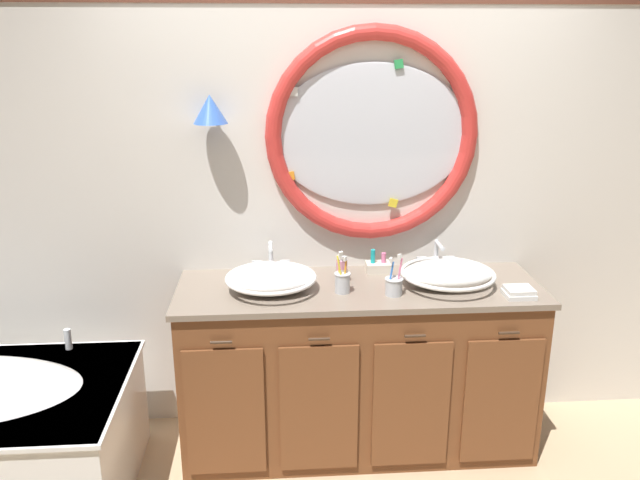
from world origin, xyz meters
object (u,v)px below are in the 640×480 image
(soap_dispenser, at_px, (342,270))
(folded_hand_towel, at_px, (519,292))
(sink_basin_right, at_px, (448,274))
(toiletry_basket, at_px, (378,266))
(sink_basin_left, at_px, (271,278))
(toothbrush_holder_right, at_px, (394,285))
(toothbrush_holder_left, at_px, (342,281))

(soap_dispenser, xyz_separation_m, folded_hand_towel, (0.84, -0.25, -0.04))
(sink_basin_right, distance_m, toiletry_basket, 0.39)
(sink_basin_right, bearing_deg, sink_basin_left, 180.00)
(soap_dispenser, bearing_deg, folded_hand_towel, -16.89)
(toothbrush_holder_right, bearing_deg, sink_basin_left, 170.25)
(toothbrush_holder_right, distance_m, toiletry_basket, 0.33)
(sink_basin_left, xyz_separation_m, toiletry_basket, (0.57, 0.22, -0.03))
(folded_hand_towel, bearing_deg, soap_dispenser, 163.11)
(toothbrush_holder_left, relative_size, toothbrush_holder_right, 1.03)
(toothbrush_holder_right, bearing_deg, folded_hand_towel, -6.15)
(sink_basin_right, height_order, toothbrush_holder_right, toothbrush_holder_right)
(soap_dispenser, xyz_separation_m, toiletry_basket, (0.21, 0.14, -0.03))
(toothbrush_holder_left, bearing_deg, folded_hand_towel, -7.75)
(toothbrush_holder_left, bearing_deg, toiletry_basket, 51.09)
(sink_basin_left, height_order, toiletry_basket, sink_basin_left)
(folded_hand_towel, bearing_deg, toiletry_basket, 148.23)
(toothbrush_holder_right, height_order, soap_dispenser, toothbrush_holder_right)
(toiletry_basket, bearing_deg, toothbrush_holder_left, -128.91)
(sink_basin_left, bearing_deg, soap_dispenser, 13.51)
(sink_basin_left, relative_size, toiletry_basket, 3.57)
(sink_basin_left, height_order, toothbrush_holder_left, toothbrush_holder_left)
(toothbrush_holder_left, xyz_separation_m, soap_dispenser, (0.01, 0.14, 0.01))
(folded_hand_towel, height_order, toiletry_basket, toiletry_basket)
(sink_basin_right, bearing_deg, folded_hand_towel, -28.40)
(sink_basin_left, bearing_deg, toothbrush_holder_right, -9.75)
(sink_basin_right, bearing_deg, toiletry_basket, 145.18)
(sink_basin_left, distance_m, soap_dispenser, 0.37)
(sink_basin_right, relative_size, toiletry_basket, 3.75)
(sink_basin_right, bearing_deg, toothbrush_holder_left, -174.52)
(toothbrush_holder_left, bearing_deg, sink_basin_right, 5.48)
(sink_basin_left, height_order, toothbrush_holder_right, toothbrush_holder_right)
(sink_basin_left, height_order, folded_hand_towel, sink_basin_left)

